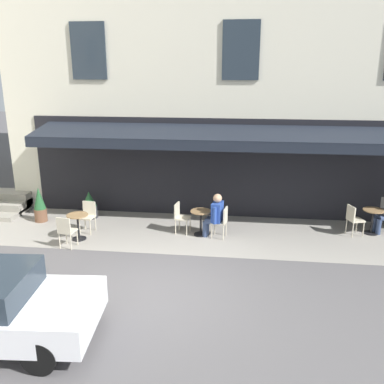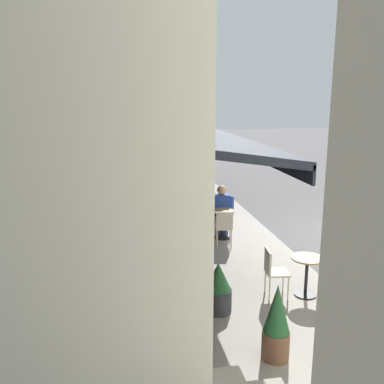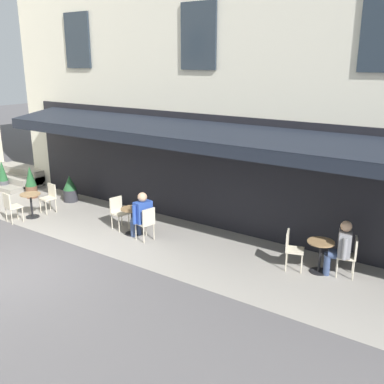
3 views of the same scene
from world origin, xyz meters
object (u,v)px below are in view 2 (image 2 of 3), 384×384
Objects in this scene: cafe_table_near_entrance at (170,183)px; cafe_chair_cream_kerbside at (341,267)px; cafe_table_mid_terrace at (307,271)px; cafe_chair_cream_back_row at (221,211)px; cafe_table_streetside at (222,220)px; cafe_chair_cream_corner_right at (273,269)px; cafe_chair_cream_facing_street at (163,178)px; seated_companion_in_grey at (166,175)px; potted_plant_by_steps at (276,323)px; cafe_chair_cream_under_awning at (178,184)px; cafe_chair_cream_by_window at (224,225)px; seated_patron_in_blue at (222,208)px; potted_plant_under_sign at (218,288)px.

cafe_chair_cream_kerbside reaches higher than cafe_table_near_entrance.
cafe_chair_cream_back_row reaches higher than cafe_table_mid_terrace.
cafe_table_near_entrance and cafe_table_streetside have the same top height.
cafe_chair_cream_facing_street is at bearing -173.57° from cafe_chair_cream_corner_right.
seated_companion_in_grey is at bearing -166.14° from cafe_chair_cream_kerbside.
cafe_chair_cream_back_row is 0.71× the size of seated_companion_in_grey.
cafe_chair_cream_facing_street is at bearing -170.87° from cafe_table_streetside.
potted_plant_by_steps is at bearing -48.50° from cafe_chair_cream_kerbside.
cafe_chair_cream_back_row is at bearing 11.56° from cafe_chair_cream_facing_street.
cafe_chair_cream_back_row reaches higher than cafe_table_near_entrance.
cafe_chair_cream_kerbside is 0.71× the size of seated_companion_in_grey.
cafe_chair_cream_under_awning reaches higher than cafe_table_mid_terrace.
cafe_chair_cream_by_window is 0.81× the size of potted_plant_by_steps.
cafe_chair_cream_kerbside is 1.21× the size of cafe_table_streetside.
cafe_chair_cream_back_row is at bearing 11.29° from seated_companion_in_grey.
cafe_chair_cream_under_awning and cafe_chair_cream_facing_street have the same top height.
cafe_chair_cream_back_row is (3.78, 0.63, 0.00)m from cafe_chair_cream_under_awning.
cafe_chair_cream_corner_right is 2.74m from cafe_chair_cream_by_window.
cafe_chair_cream_facing_street is at bearing -168.44° from cafe_chair_cream_back_row.
cafe_table_near_entrance is 0.46m from seated_companion_in_grey.
cafe_chair_cream_kerbside is 4.13m from seated_patron_in_blue.
potted_plant_by_steps is at bearing -19.03° from cafe_chair_cream_corner_right.
cafe_table_streetside is at bearing -178.13° from cafe_chair_cream_corner_right.
cafe_table_mid_terrace is at bearing 12.15° from cafe_table_streetside.
cafe_chair_cream_facing_street is 9.39m from cafe_chair_cream_kerbside.
seated_patron_in_blue is at bearing 173.90° from potted_plant_by_steps.
seated_companion_in_grey is (-4.77, -0.95, 0.14)m from cafe_chair_cream_back_row.
seated_patron_in_blue is 1.01× the size of seated_companion_in_grey.
cafe_chair_cream_under_awning is 4.03m from seated_patron_in_blue.
cafe_table_near_entrance is 8.55m from cafe_table_mid_terrace.
cafe_chair_cream_back_row reaches higher than potted_plant_under_sign.
seated_patron_in_blue is at bearing 169.70° from cafe_chair_cream_by_window.
cafe_chair_cream_under_awning is at bearing -173.43° from cafe_table_streetside.
cafe_table_near_entrance is at bearing -161.50° from cafe_chair_cream_under_awning.
seated_companion_in_grey is 9.13m from potted_plant_under_sign.
cafe_chair_cream_kerbside is (0.09, 0.63, 0.06)m from cafe_table_mid_terrace.
cafe_chair_cream_by_window reaches higher than potted_plant_under_sign.
cafe_chair_cream_under_awning is at bearing 18.19° from seated_companion_in_grey.
potted_plant_under_sign is (9.12, -0.17, -0.26)m from seated_companion_in_grey.
cafe_table_streetside is (4.40, 0.51, -0.06)m from cafe_chair_cream_under_awning.
cafe_table_near_entrance is at bearing -169.31° from cafe_chair_cream_back_row.
potted_plant_by_steps is at bearing 18.53° from potted_plant_under_sign.
cafe_chair_cream_by_window reaches higher than cafe_table_streetside.
cafe_table_mid_terrace is 3.90m from seated_patron_in_blue.
seated_patron_in_blue reaches higher than cafe_chair_cream_by_window.
cafe_table_streetside is 0.82× the size of cafe_chair_cream_back_row.
cafe_chair_cream_kerbside is 1.00× the size of cafe_chair_cream_back_row.
seated_companion_in_grey reaches higher than cafe_chair_cream_back_row.
cafe_chair_cream_corner_right is (-0.16, -1.25, 0.00)m from cafe_chair_cream_kerbside.
seated_patron_in_blue reaches higher than potted_plant_by_steps.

